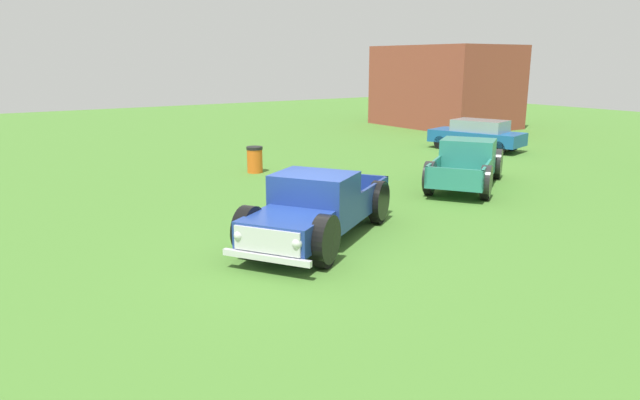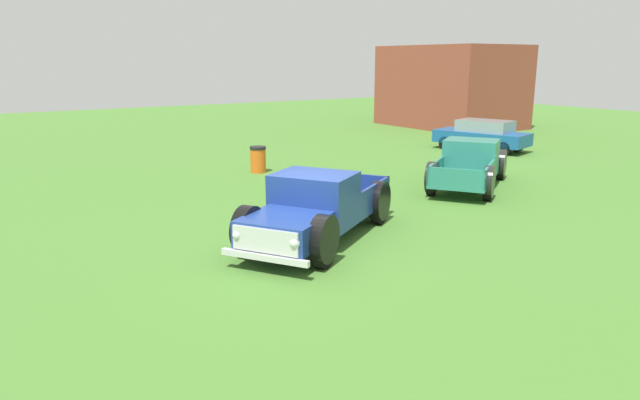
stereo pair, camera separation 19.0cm
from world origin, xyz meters
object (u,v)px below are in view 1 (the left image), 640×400
(pickup_truck_behind_left, at_px, (468,163))
(trash_can, at_px, (255,159))
(pickup_truck_foreground, at_px, (313,210))
(sedan_distant_a, at_px, (477,134))

(pickup_truck_behind_left, distance_m, trash_can, 7.51)
(pickup_truck_behind_left, height_order, trash_can, pickup_truck_behind_left)
(pickup_truck_foreground, bearing_deg, sedan_distant_a, 117.83)
(pickup_truck_behind_left, distance_m, sedan_distant_a, 7.78)
(pickup_truck_behind_left, bearing_deg, trash_can, -139.91)
(pickup_truck_behind_left, xyz_separation_m, sedan_distant_a, (-4.87, 6.06, 0.00))
(sedan_distant_a, distance_m, trash_can, 10.93)
(pickup_truck_foreground, xyz_separation_m, pickup_truck_behind_left, (-2.33, 7.58, -0.03))
(trash_can, bearing_deg, pickup_truck_foreground, -18.78)
(trash_can, bearing_deg, pickup_truck_behind_left, 40.09)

